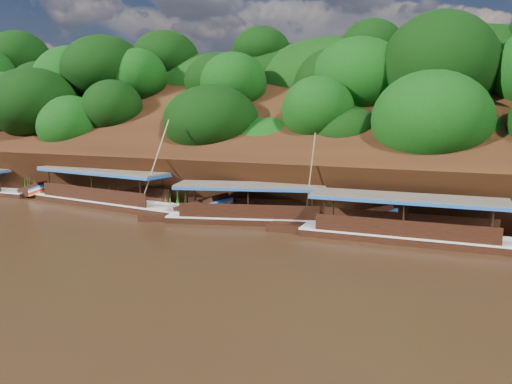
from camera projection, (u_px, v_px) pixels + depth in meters
ground at (188, 252)px, 25.01m from camera, size 160.00×160.00×0.00m
riverbank at (319, 168)px, 45.26m from camera, size 120.00×30.06×19.40m
boat_0 at (436, 234)px, 26.41m from camera, size 15.40×3.02×6.58m
boat_1 at (274, 214)px, 31.41m from camera, size 14.24×5.77×6.20m
boat_2 at (122, 200)px, 36.40m from camera, size 17.58×4.53×6.95m
reeds at (227, 200)px, 34.66m from camera, size 48.56×2.66×2.07m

